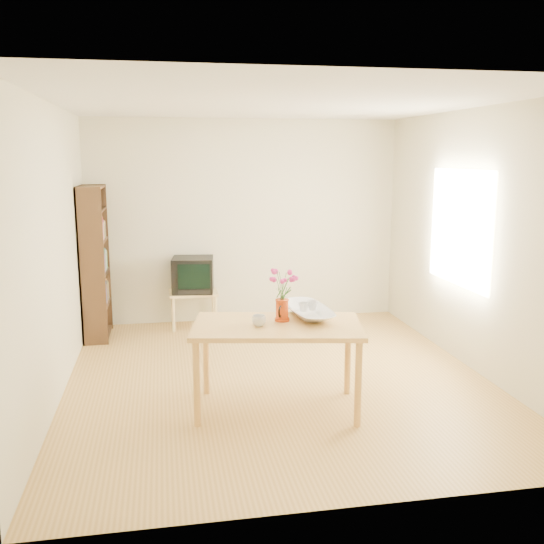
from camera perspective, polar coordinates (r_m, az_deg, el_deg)
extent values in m
plane|color=#B3843F|center=(5.99, 0.52, -9.97)|extent=(4.50, 4.50, 0.00)
plane|color=white|center=(5.62, 0.57, 15.64)|extent=(4.50, 4.50, 0.00)
plane|color=beige|center=(7.87, -2.56, 4.78)|extent=(4.00, 0.00, 4.00)
plane|color=beige|center=(3.52, 7.49, -2.90)|extent=(4.00, 0.00, 4.00)
plane|color=beige|center=(5.64, -19.83, 1.74)|extent=(0.00, 4.50, 4.50)
plane|color=beige|center=(6.35, 18.59, 2.77)|extent=(0.00, 4.50, 4.50)
plane|color=white|center=(6.59, 17.24, 4.00)|extent=(0.00, 1.30, 1.30)
cube|color=#CA9145|center=(5.08, 0.49, -5.15)|extent=(1.52, 1.04, 0.04)
cylinder|color=#CA9145|center=(4.92, -7.11, -10.41)|extent=(0.06, 0.06, 0.71)
cylinder|color=#CA9145|center=(4.93, 8.11, -10.40)|extent=(0.06, 0.06, 0.71)
cylinder|color=#CA9145|center=(5.55, -6.24, -7.87)|extent=(0.06, 0.06, 0.71)
cylinder|color=#CA9145|center=(5.56, 7.14, -7.86)|extent=(0.06, 0.06, 0.71)
cube|color=#E1C27F|center=(7.67, -7.41, -1.94)|extent=(0.60, 0.45, 0.03)
cylinder|color=#E1C27F|center=(7.53, -9.27, -4.02)|extent=(0.04, 0.04, 0.43)
cylinder|color=#E1C27F|center=(7.56, -5.32, -3.87)|extent=(0.04, 0.04, 0.43)
cylinder|color=#E1C27F|center=(7.89, -9.33, -3.34)|extent=(0.04, 0.04, 0.43)
cylinder|color=#E1C27F|center=(7.92, -5.56, -3.20)|extent=(0.04, 0.04, 0.43)
cube|color=#342011|center=(7.07, -16.61, 0.37)|extent=(0.28, 0.02, 1.80)
cube|color=#342011|center=(7.73, -16.09, 1.26)|extent=(0.28, 0.03, 1.80)
cube|color=#342011|center=(7.41, -17.35, 0.80)|extent=(0.02, 0.70, 1.80)
cube|color=#342011|center=(7.59, -15.99, -5.57)|extent=(0.27, 0.65, 0.02)
cube|color=#342011|center=(7.50, -16.13, -2.93)|extent=(0.27, 0.65, 0.02)
cube|color=#342011|center=(7.42, -16.29, -0.08)|extent=(0.27, 0.65, 0.02)
cube|color=#342011|center=(7.36, -16.44, 2.83)|extent=(0.27, 0.65, 0.02)
cube|color=#342011|center=(7.32, -16.59, 5.62)|extent=(0.27, 0.65, 0.02)
cube|color=#342011|center=(7.30, -16.70, 7.65)|extent=(0.27, 0.65, 0.02)
cylinder|color=#BC3A0B|center=(5.16, 0.96, -3.65)|extent=(0.11, 0.11, 0.18)
cylinder|color=#BC3A0B|center=(5.18, 0.95, -4.48)|extent=(0.13, 0.13, 0.02)
cylinder|color=#BC3A0B|center=(5.13, 0.96, -2.64)|extent=(0.12, 0.12, 0.01)
cone|color=#BC3A0B|center=(5.10, 1.28, -3.01)|extent=(0.07, 0.08, 0.06)
torus|color=black|center=(5.21, 0.52, -3.40)|extent=(0.06, 0.10, 0.10)
imported|color=white|center=(5.01, -1.24, -4.61)|extent=(0.16, 0.16, 0.09)
imported|color=white|center=(5.28, 3.43, -1.65)|extent=(0.55, 0.55, 0.48)
imported|color=white|center=(5.29, 3.00, -2.15)|extent=(0.10, 0.10, 0.07)
imported|color=white|center=(5.32, 3.84, -2.04)|extent=(0.09, 0.09, 0.07)
cube|color=black|center=(7.62, -7.45, -0.24)|extent=(0.55, 0.51, 0.43)
cube|color=black|center=(7.70, -7.49, 0.02)|extent=(0.37, 0.29, 0.30)
cube|color=black|center=(7.39, -7.36, -0.43)|extent=(0.39, 0.06, 0.30)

